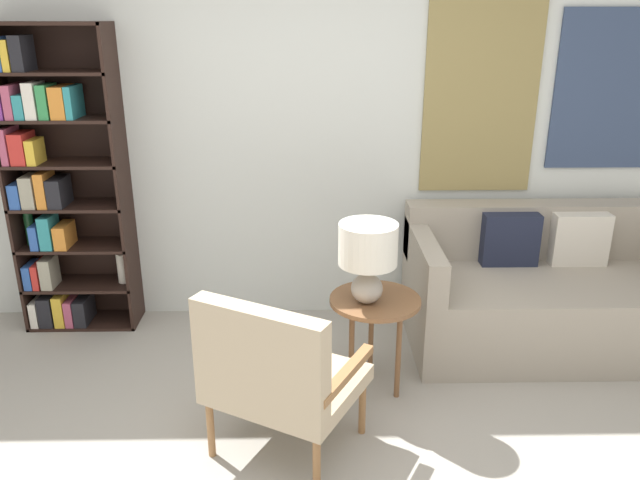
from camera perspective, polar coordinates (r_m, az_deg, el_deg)
The scene contains 6 objects.
wall_back at distance 4.12m, azimuth -0.31°, elevation 10.92°, with size 6.40×0.08×2.70m.
bookshelf at distance 4.33m, azimuth -23.00°, elevation 4.62°, with size 0.72×0.30×1.96m.
armchair at distance 2.91m, azimuth -4.13°, elevation -11.91°, with size 0.84×0.81×0.84m.
couch at distance 4.24m, azimuth 20.04°, elevation -4.63°, with size 1.74×0.91×0.84m.
side_table at distance 3.40m, azimuth 5.03°, elevation -6.36°, with size 0.49×0.49×0.57m.
table_lamp at distance 3.21m, azimuth 4.40°, elevation -1.11°, with size 0.31×0.31×0.44m.
Camera 1 is at (-0.01, -2.03, 2.01)m, focal length 35.00 mm.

